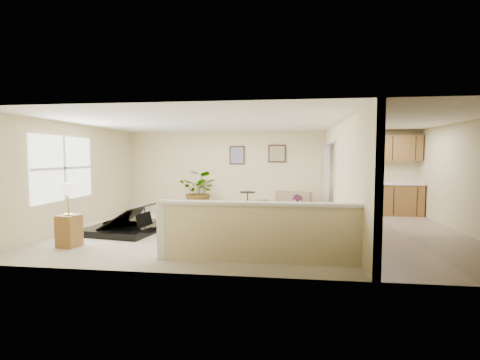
# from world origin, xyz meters

# --- Properties ---
(floor) EXTENTS (9.00, 9.00, 0.00)m
(floor) POSITION_xyz_m (0.00, 0.00, 0.00)
(floor) COLOR #BCB092
(floor) RESTS_ON ground
(back_wall) EXTENTS (9.00, 0.04, 2.50)m
(back_wall) POSITION_xyz_m (0.00, 3.00, 1.25)
(back_wall) COLOR beige
(back_wall) RESTS_ON floor
(front_wall) EXTENTS (9.00, 0.04, 2.50)m
(front_wall) POSITION_xyz_m (0.00, -3.00, 1.25)
(front_wall) COLOR beige
(front_wall) RESTS_ON floor
(left_wall) EXTENTS (0.04, 6.00, 2.50)m
(left_wall) POSITION_xyz_m (-4.50, 0.00, 1.25)
(left_wall) COLOR beige
(left_wall) RESTS_ON floor
(right_wall) EXTENTS (0.04, 6.00, 2.50)m
(right_wall) POSITION_xyz_m (4.50, 0.00, 1.25)
(right_wall) COLOR beige
(right_wall) RESTS_ON floor
(ceiling) EXTENTS (9.00, 6.00, 0.04)m
(ceiling) POSITION_xyz_m (0.00, 0.00, 2.50)
(ceiling) COLOR white
(ceiling) RESTS_ON back_wall
(kitchen_vinyl) EXTENTS (2.70, 6.00, 0.01)m
(kitchen_vinyl) POSITION_xyz_m (3.15, 0.00, 0.00)
(kitchen_vinyl) COLOR gray
(kitchen_vinyl) RESTS_ON floor
(interior_partition) EXTENTS (0.18, 5.99, 2.50)m
(interior_partition) POSITION_xyz_m (1.80, 0.25, 1.22)
(interior_partition) COLOR beige
(interior_partition) RESTS_ON floor
(pony_half_wall) EXTENTS (3.42, 0.22, 1.00)m
(pony_half_wall) POSITION_xyz_m (0.08, -2.30, 0.52)
(pony_half_wall) COLOR beige
(pony_half_wall) RESTS_ON floor
(left_window) EXTENTS (0.05, 2.15, 1.45)m
(left_window) POSITION_xyz_m (-4.49, -0.50, 1.45)
(left_window) COLOR white
(left_window) RESTS_ON left_wall
(wall_art_left) EXTENTS (0.48, 0.04, 0.58)m
(wall_art_left) POSITION_xyz_m (-0.95, 2.97, 1.75)
(wall_art_left) COLOR #3D2416
(wall_art_left) RESTS_ON back_wall
(wall_mirror) EXTENTS (0.55, 0.04, 0.55)m
(wall_mirror) POSITION_xyz_m (0.30, 2.97, 1.80)
(wall_mirror) COLOR #3D2416
(wall_mirror) RESTS_ON back_wall
(kitchen_cabinets) EXTENTS (2.36, 0.65, 2.33)m
(kitchen_cabinets) POSITION_xyz_m (3.19, 2.73, 0.87)
(kitchen_cabinets) COLOR olive
(kitchen_cabinets) RESTS_ON floor
(piano) EXTENTS (1.87, 1.92, 1.40)m
(piano) POSITION_xyz_m (-3.10, -0.43, 0.58)
(piano) COLOR black
(piano) RESTS_ON floor
(piano_bench) EXTENTS (0.51, 0.87, 0.56)m
(piano_bench) POSITION_xyz_m (-1.88, -0.15, 0.28)
(piano_bench) COLOR black
(piano_bench) RESTS_ON floor
(loveseat) EXTENTS (1.80, 1.39, 0.85)m
(loveseat) POSITION_xyz_m (0.50, 2.70, 0.32)
(loveseat) COLOR #9B7E63
(loveseat) RESTS_ON floor
(accent_table) EXTENTS (0.47, 0.47, 0.67)m
(accent_table) POSITION_xyz_m (-0.55, 2.31, 0.43)
(accent_table) COLOR black
(accent_table) RESTS_ON floor
(palm_plant) EXTENTS (1.33, 1.20, 1.29)m
(palm_plant) POSITION_xyz_m (-2.05, 2.54, 0.63)
(palm_plant) COLOR black
(palm_plant) RESTS_ON floor
(small_plant) EXTENTS (0.38, 0.38, 0.60)m
(small_plant) POSITION_xyz_m (0.90, 2.32, 0.26)
(small_plant) COLOR black
(small_plant) RESTS_ON floor
(lamp_stand) EXTENTS (0.40, 0.40, 1.21)m
(lamp_stand) POSITION_xyz_m (-3.54, -1.78, 0.51)
(lamp_stand) COLOR olive
(lamp_stand) RESTS_ON floor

